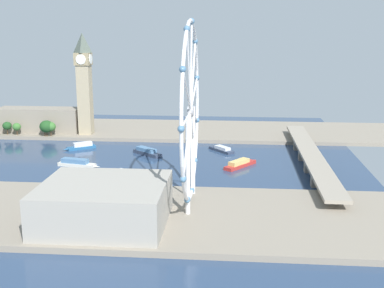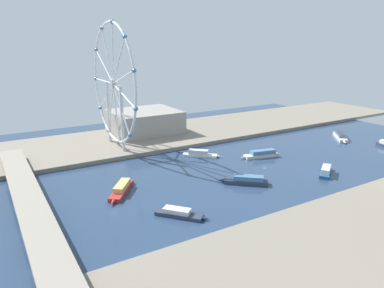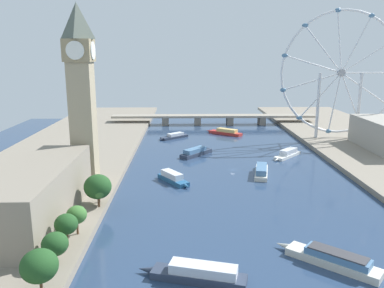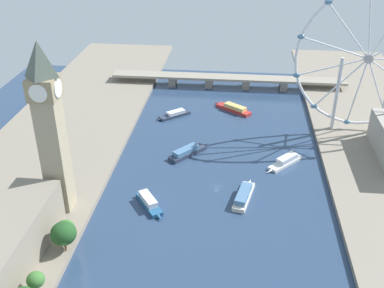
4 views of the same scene
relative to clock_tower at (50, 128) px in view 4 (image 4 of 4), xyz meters
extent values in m
plane|color=navy|center=(79.03, 30.55, -48.79)|extent=(386.32, 386.32, 0.00)
cube|color=gray|center=(-29.13, 30.55, -47.29)|extent=(90.00, 520.00, 3.00)
cube|color=tan|center=(0.00, 0.00, -15.41)|extent=(11.20, 11.20, 60.75)
cube|color=#928260|center=(0.00, 0.00, 20.23)|extent=(12.99, 12.99, 10.53)
pyramid|color=#4C564C|center=(0.00, 0.00, 33.88)|extent=(11.76, 11.76, 16.77)
cylinder|color=white|center=(0.00, 6.72, 20.23)|extent=(8.51, 0.50, 8.51)
cylinder|color=white|center=(0.00, -6.72, 20.23)|extent=(8.51, 0.50, 8.51)
cylinder|color=white|center=(6.72, 0.00, 20.23)|extent=(0.50, 8.51, 8.51)
cylinder|color=white|center=(-6.72, 0.00, 20.23)|extent=(0.50, 8.51, 8.51)
cube|color=gray|center=(-6.72, -45.19, -35.05)|extent=(22.00, 74.39, 21.47)
ellipsoid|color=#386B2D|center=(10.96, -59.26, -38.28)|extent=(7.38, 7.38, 6.64)
cylinder|color=#513823|center=(13.27, -33.25, -43.53)|extent=(0.80, 0.80, 4.52)
ellipsoid|color=#386B2D|center=(13.27, -33.25, -37.97)|extent=(8.23, 8.23, 7.41)
cylinder|color=#513823|center=(12.68, -31.62, -43.87)|extent=(0.80, 0.80, 3.84)
ellipsoid|color=#1E471E|center=(12.68, -31.62, -37.21)|extent=(11.84, 11.84, 10.66)
cylinder|color=#513823|center=(12.24, -28.10, -43.32)|extent=(0.80, 0.80, 4.93)
ellipsoid|color=#386B2D|center=(12.24, -28.10, -37.30)|extent=(8.88, 8.88, 7.99)
torus|color=silver|center=(170.62, 108.14, 4.71)|extent=(93.85, 1.82, 93.85)
cylinder|color=#99999E|center=(170.62, 108.14, 4.71)|extent=(5.52, 3.00, 5.52)
cylinder|color=silver|center=(167.35, 108.14, 27.48)|extent=(7.63, 1.09, 45.70)
cylinder|color=silver|center=(155.56, 108.14, 22.10)|extent=(30.96, 1.09, 35.49)
cylinder|color=silver|center=(148.55, 108.14, 11.19)|extent=(44.46, 1.09, 14.01)
cylinder|color=silver|center=(148.55, 108.14, -1.78)|extent=(44.46, 1.09, 14.01)
cylinder|color=silver|center=(155.56, 108.14, -12.68)|extent=(30.96, 1.09, 35.49)
cylinder|color=silver|center=(167.35, 108.14, -18.07)|extent=(7.63, 1.09, 45.70)
cylinder|color=silver|center=(180.18, 108.14, -16.22)|extent=(20.11, 1.09, 42.31)
ellipsoid|color=teal|center=(140.49, 108.14, 39.48)|extent=(4.80, 3.20, 3.20)
ellipsoid|color=teal|center=(126.47, 108.14, 17.67)|extent=(4.80, 3.20, 3.20)
ellipsoid|color=teal|center=(126.47, 108.14, -8.26)|extent=(4.80, 3.20, 3.20)
ellipsoid|color=teal|center=(140.49, 108.14, -30.07)|extent=(4.80, 3.20, 3.20)
ellipsoid|color=teal|center=(164.07, 108.14, -40.84)|extent=(4.80, 3.20, 3.20)
cylinder|color=silver|center=(154.52, 108.14, -20.54)|extent=(2.40, 2.40, 50.50)
cube|color=gray|center=(79.03, 185.30, -40.45)|extent=(198.32, 14.37, 2.00)
cube|color=gray|center=(31.66, 185.30, -45.12)|extent=(6.00, 12.93, 7.34)
cube|color=gray|center=(63.24, 185.30, -45.12)|extent=(6.00, 12.93, 7.34)
cube|color=gray|center=(94.82, 185.30, -45.12)|extent=(6.00, 12.93, 7.34)
cube|color=gray|center=(126.39, 185.30, -45.12)|extent=(6.00, 12.93, 7.34)
cube|color=#B22D28|center=(85.63, 135.66, -47.62)|extent=(27.63, 23.07, 2.34)
cone|color=#B22D28|center=(71.95, 145.90, -47.62)|extent=(5.64, 5.04, 2.34)
cube|color=#DBB766|center=(86.80, 134.78, -45.06)|extent=(17.81, 15.34, 2.79)
cube|color=beige|center=(94.21, 20.63, -47.62)|extent=(12.52, 27.88, 2.33)
cone|color=beige|center=(97.60, 35.97, -47.62)|extent=(3.32, 5.25, 2.33)
cube|color=teal|center=(93.92, 19.31, -44.92)|extent=(9.78, 20.09, 3.07)
cube|color=#235684|center=(44.04, 8.49, -47.67)|extent=(17.83, 22.18, 2.24)
cone|color=#235684|center=(51.43, -2.38, -47.67)|extent=(4.15, 4.63, 2.24)
cube|color=silver|center=(43.40, 9.43, -44.96)|extent=(12.63, 15.19, 3.18)
cube|color=#2D384C|center=(41.98, 121.29, -47.82)|extent=(23.04, 20.97, 1.93)
cone|color=#2D384C|center=(31.11, 112.08, -47.82)|extent=(4.61, 4.33, 1.93)
cube|color=silver|center=(42.91, 122.09, -45.75)|extent=(14.21, 13.25, 2.21)
cube|color=#2D384C|center=(58.19, 64.86, -47.49)|extent=(22.75, 25.04, 2.59)
cone|color=#2D384C|center=(68.37, 76.82, -47.49)|extent=(5.12, 5.38, 2.59)
cube|color=teal|center=(57.32, 63.83, -44.82)|extent=(16.24, 17.66, 2.76)
cube|color=white|center=(119.47, 59.89, -47.84)|extent=(22.31, 23.50, 1.90)
cone|color=white|center=(109.23, 48.73, -47.84)|extent=(4.57, 4.74, 1.90)
cube|color=silver|center=(120.35, 60.85, -45.24)|extent=(14.04, 14.63, 3.28)
camera|label=1|loc=(427.31, 130.91, 47.97)|focal=46.93mm
camera|label=2|loc=(-101.40, 200.06, 36.01)|focal=33.46mm
camera|label=3|loc=(50.19, -191.35, 18.31)|focal=36.36mm
camera|label=4|loc=(87.81, -187.60, 98.21)|focal=43.02mm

